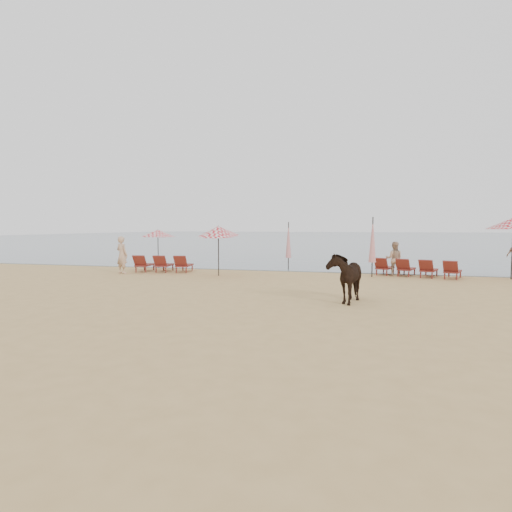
{
  "coord_description": "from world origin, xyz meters",
  "views": [
    {
      "loc": [
        4.15,
        -10.59,
        2.23
      ],
      "look_at": [
        0.0,
        5.0,
        1.1
      ],
      "focal_mm": 30.0,
      "sensor_mm": 36.0,
      "label": 1
    }
  ],
  "objects_px": {
    "umbrella_closed_left": "(288,240)",
    "umbrella_open_left_a": "(158,233)",
    "lounger_cluster_left": "(163,264)",
    "beachgoer_left": "(122,255)",
    "umbrella_open_left_b": "(218,231)",
    "umbrella_closed_right": "(373,240)",
    "lounger_cluster_right": "(417,268)",
    "cow": "(346,277)",
    "beachgoer_right_a": "(394,259)"
  },
  "relations": [
    {
      "from": "umbrella_open_left_b",
      "to": "lounger_cluster_right",
      "type": "bearing_deg",
      "value": 19.46
    },
    {
      "from": "umbrella_open_left_b",
      "to": "beachgoer_right_a",
      "type": "bearing_deg",
      "value": 21.95
    },
    {
      "from": "umbrella_open_left_a",
      "to": "cow",
      "type": "bearing_deg",
      "value": -48.0
    },
    {
      "from": "umbrella_open_left_a",
      "to": "umbrella_closed_left",
      "type": "bearing_deg",
      "value": -1.69
    },
    {
      "from": "umbrella_open_left_a",
      "to": "umbrella_closed_right",
      "type": "xyz_separation_m",
      "value": [
        11.04,
        -1.28,
        -0.23
      ]
    },
    {
      "from": "lounger_cluster_right",
      "to": "umbrella_open_left_a",
      "type": "height_order",
      "value": "umbrella_open_left_a"
    },
    {
      "from": "umbrella_closed_left",
      "to": "lounger_cluster_right",
      "type": "bearing_deg",
      "value": -16.5
    },
    {
      "from": "lounger_cluster_left",
      "to": "beachgoer_left",
      "type": "distance_m",
      "value": 1.97
    },
    {
      "from": "umbrella_open_left_b",
      "to": "lounger_cluster_left",
      "type": "bearing_deg",
      "value": 173.18
    },
    {
      "from": "lounger_cluster_right",
      "to": "umbrella_open_left_b",
      "type": "bearing_deg",
      "value": -149.73
    },
    {
      "from": "umbrella_open_left_a",
      "to": "beachgoer_right_a",
      "type": "bearing_deg",
      "value": -13.22
    },
    {
      "from": "lounger_cluster_left",
      "to": "umbrella_closed_right",
      "type": "height_order",
      "value": "umbrella_closed_right"
    },
    {
      "from": "umbrella_open_left_b",
      "to": "umbrella_closed_right",
      "type": "relative_size",
      "value": 0.88
    },
    {
      "from": "cow",
      "to": "beachgoer_left",
      "type": "distance_m",
      "value": 11.67
    },
    {
      "from": "umbrella_closed_left",
      "to": "beachgoer_left",
      "type": "distance_m",
      "value": 8.25
    },
    {
      "from": "beachgoer_left",
      "to": "beachgoer_right_a",
      "type": "relative_size",
      "value": 1.14
    },
    {
      "from": "umbrella_closed_left",
      "to": "beachgoer_right_a",
      "type": "bearing_deg",
      "value": -17.87
    },
    {
      "from": "umbrella_closed_left",
      "to": "umbrella_closed_right",
      "type": "bearing_deg",
      "value": -29.09
    },
    {
      "from": "lounger_cluster_left",
      "to": "umbrella_open_left_a",
      "type": "xyz_separation_m",
      "value": [
        -1.23,
        1.83,
        1.45
      ]
    },
    {
      "from": "lounger_cluster_left",
      "to": "beachgoer_right_a",
      "type": "distance_m",
      "value": 10.84
    },
    {
      "from": "umbrella_open_left_b",
      "to": "cow",
      "type": "relative_size",
      "value": 1.33
    },
    {
      "from": "umbrella_closed_left",
      "to": "lounger_cluster_left",
      "type": "bearing_deg",
      "value": -153.05
    },
    {
      "from": "umbrella_open_left_b",
      "to": "umbrella_closed_left",
      "type": "height_order",
      "value": "umbrella_closed_left"
    },
    {
      "from": "lounger_cluster_left",
      "to": "lounger_cluster_right",
      "type": "relative_size",
      "value": 0.75
    },
    {
      "from": "lounger_cluster_right",
      "to": "umbrella_open_left_a",
      "type": "distance_m",
      "value": 13.04
    },
    {
      "from": "lounger_cluster_left",
      "to": "umbrella_open_left_a",
      "type": "height_order",
      "value": "umbrella_open_left_a"
    },
    {
      "from": "lounger_cluster_right",
      "to": "umbrella_closed_right",
      "type": "distance_m",
      "value": 2.33
    },
    {
      "from": "lounger_cluster_left",
      "to": "cow",
      "type": "height_order",
      "value": "cow"
    },
    {
      "from": "beachgoer_left",
      "to": "beachgoer_right_a",
      "type": "xyz_separation_m",
      "value": [
        12.3,
        2.35,
        -0.11
      ]
    },
    {
      "from": "lounger_cluster_left",
      "to": "umbrella_closed_left",
      "type": "xyz_separation_m",
      "value": [
        5.64,
        2.87,
        1.1
      ]
    },
    {
      "from": "umbrella_closed_left",
      "to": "umbrella_open_left_a",
      "type": "bearing_deg",
      "value": -171.38
    },
    {
      "from": "lounger_cluster_right",
      "to": "beachgoer_left",
      "type": "distance_m",
      "value": 13.44
    },
    {
      "from": "umbrella_closed_left",
      "to": "umbrella_closed_right",
      "type": "distance_m",
      "value": 4.77
    },
    {
      "from": "lounger_cluster_left",
      "to": "cow",
      "type": "xyz_separation_m",
      "value": [
        9.02,
        -6.09,
        0.35
      ]
    },
    {
      "from": "lounger_cluster_right",
      "to": "cow",
      "type": "xyz_separation_m",
      "value": [
        -2.69,
        -7.17,
        0.36
      ]
    },
    {
      "from": "lounger_cluster_left",
      "to": "umbrella_open_left_b",
      "type": "xyz_separation_m",
      "value": [
        3.14,
        -0.79,
        1.62
      ]
    },
    {
      "from": "beachgoer_right_a",
      "to": "umbrella_closed_right",
      "type": "bearing_deg",
      "value": 38.92
    },
    {
      "from": "umbrella_closed_right",
      "to": "beachgoer_right_a",
      "type": "relative_size",
      "value": 1.71
    },
    {
      "from": "umbrella_closed_right",
      "to": "umbrella_open_left_a",
      "type": "bearing_deg",
      "value": 173.4
    },
    {
      "from": "beachgoer_left",
      "to": "lounger_cluster_right",
      "type": "bearing_deg",
      "value": -151.95
    },
    {
      "from": "umbrella_open_left_b",
      "to": "umbrella_closed_left",
      "type": "xyz_separation_m",
      "value": [
        2.5,
        3.66,
        -0.52
      ]
    },
    {
      "from": "lounger_cluster_left",
      "to": "beachgoer_left",
      "type": "height_order",
      "value": "beachgoer_left"
    },
    {
      "from": "umbrella_open_left_a",
      "to": "umbrella_open_left_b",
      "type": "height_order",
      "value": "umbrella_open_left_b"
    },
    {
      "from": "beachgoer_right_a",
      "to": "lounger_cluster_left",
      "type": "bearing_deg",
      "value": 10.43
    },
    {
      "from": "umbrella_open_left_a",
      "to": "beachgoer_left",
      "type": "relative_size",
      "value": 1.17
    },
    {
      "from": "umbrella_open_left_b",
      "to": "beachgoer_left",
      "type": "height_order",
      "value": "umbrella_open_left_b"
    },
    {
      "from": "lounger_cluster_right",
      "to": "beachgoer_left",
      "type": "relative_size",
      "value": 2.12
    },
    {
      "from": "lounger_cluster_left",
      "to": "cow",
      "type": "relative_size",
      "value": 1.59
    },
    {
      "from": "lounger_cluster_left",
      "to": "beachgoer_right_a",
      "type": "bearing_deg",
      "value": -2.29
    },
    {
      "from": "umbrella_closed_left",
      "to": "cow",
      "type": "distance_m",
      "value": 9.61
    }
  ]
}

